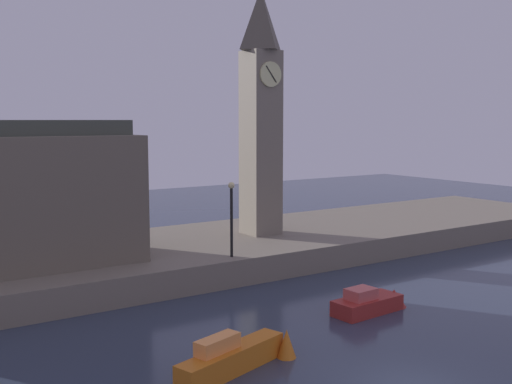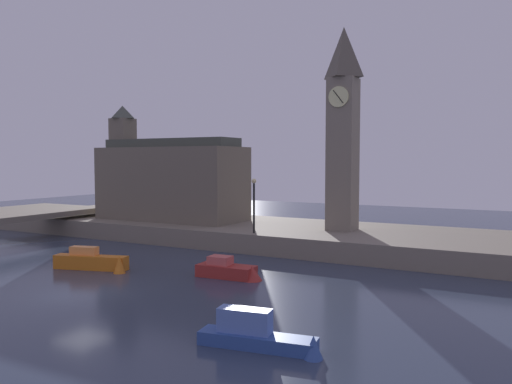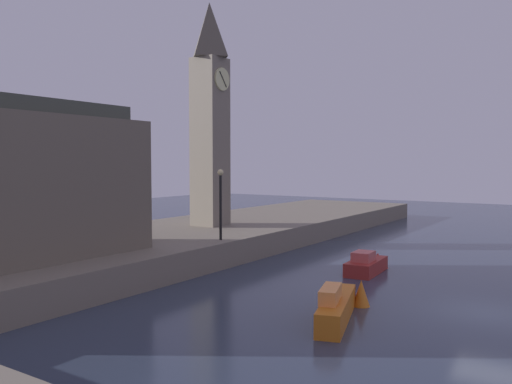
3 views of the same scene
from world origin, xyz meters
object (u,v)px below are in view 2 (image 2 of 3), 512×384
boat_dinghy_red (232,270)px  boat_patrol_orange (94,261)px  parliament_hall (168,180)px  boat_tour_blue (265,337)px  clock_tower (343,126)px  streetlamp (254,199)px

boat_dinghy_red → boat_patrol_orange: bearing=-165.7°
parliament_hall → boat_tour_blue: 31.05m
clock_tower → parliament_hall: (-16.87, -0.63, -4.53)m
boat_dinghy_red → boat_patrol_orange: (-8.97, -2.28, 0.09)m
parliament_hall → streetlamp: bearing=-20.4°
clock_tower → boat_dinghy_red: size_ratio=3.73×
streetlamp → boat_dinghy_red: streetlamp is taller
streetlamp → boat_dinghy_red: size_ratio=0.97×
parliament_hall → boat_tour_blue: parliament_hall is taller
boat_dinghy_red → boat_patrol_orange: size_ratio=0.78×
streetlamp → boat_tour_blue: streetlamp is taller
boat_dinghy_red → boat_tour_blue: bearing=-52.7°
streetlamp → boat_patrol_orange: size_ratio=0.76×
boat_dinghy_red → clock_tower: bearing=79.6°
parliament_hall → boat_patrol_orange: 16.33m
clock_tower → boat_dinghy_red: clock_tower is taller
parliament_hall → streetlamp: (11.57, -4.29, -1.16)m
parliament_hall → boat_patrol_orange: bearing=-69.3°
clock_tower → boat_patrol_orange: bearing=-126.6°
boat_patrol_orange → boat_tour_blue: boat_patrol_orange is taller
boat_patrol_orange → boat_dinghy_red: bearing=14.3°
boat_dinghy_red → streetlamp: bearing=109.9°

